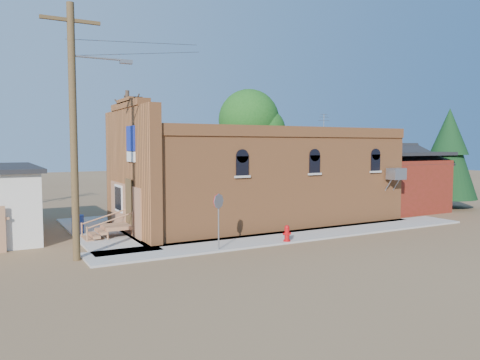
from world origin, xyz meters
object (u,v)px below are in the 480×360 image
fire_hydrant (287,233)px  trash_barrel (78,224)px  brick_bar (253,178)px  stop_sign (219,207)px  utility_pole (75,126)px

fire_hydrant → trash_barrel: trash_barrel is taller
brick_bar → trash_barrel: (-8.94, 0.65, -1.84)m
trash_barrel → fire_hydrant: bearing=-39.9°
fire_hydrant → trash_barrel: 9.59m
stop_sign → trash_barrel: 7.53m
utility_pole → trash_barrel: utility_pole is taller
brick_bar → trash_barrel: size_ratio=19.69×
brick_bar → trash_barrel: bearing=175.8°
fire_hydrant → stop_sign: size_ratio=0.31×
brick_bar → stop_sign: brick_bar is taller
utility_pole → fire_hydrant: (8.20, -1.20, -4.35)m
fire_hydrant → trash_barrel: bearing=157.8°
brick_bar → utility_pole: utility_pole is taller
utility_pole → stop_sign: (5.00, -1.20, -3.02)m
trash_barrel → brick_bar: bearing=-4.2°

